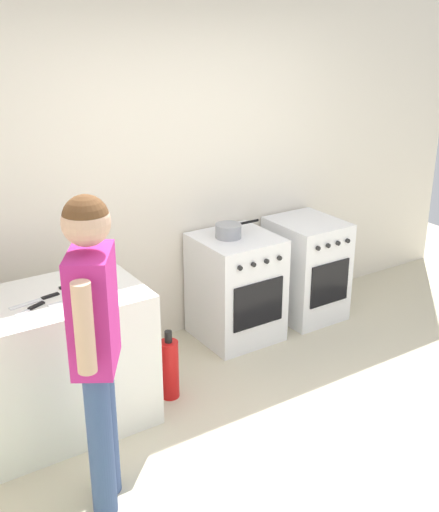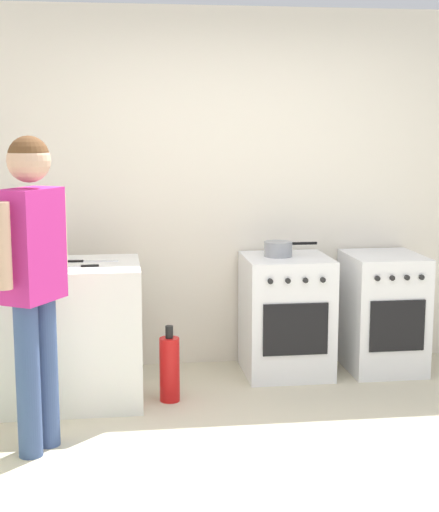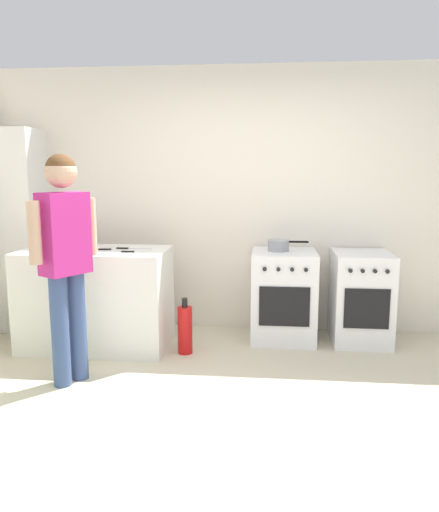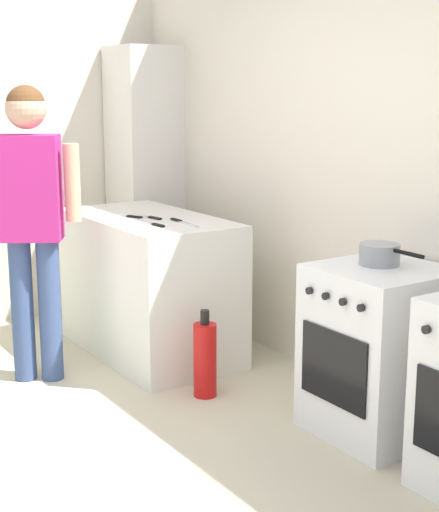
{
  "view_description": "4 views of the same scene",
  "coord_description": "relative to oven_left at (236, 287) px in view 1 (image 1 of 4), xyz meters",
  "views": [
    {
      "loc": [
        -2.28,
        -2.24,
        2.5
      ],
      "look_at": [
        -0.19,
        0.98,
        1.01
      ],
      "focal_mm": 45.0,
      "sensor_mm": 36.0,
      "label": 1
    },
    {
      "loc": [
        -0.85,
        -3.77,
        1.77
      ],
      "look_at": [
        -0.25,
        0.69,
        1.02
      ],
      "focal_mm": 55.0,
      "sensor_mm": 36.0,
      "label": 2
    },
    {
      "loc": [
        0.2,
        -3.07,
        1.6
      ],
      "look_at": [
        -0.18,
        0.79,
        0.93
      ],
      "focal_mm": 35.0,
      "sensor_mm": 36.0,
      "label": 3
    },
    {
      "loc": [
        3.0,
        -1.11,
        1.71
      ],
      "look_at": [
        -0.14,
        0.95,
        0.89
      ],
      "focal_mm": 55.0,
      "sensor_mm": 36.0,
      "label": 4
    }
  ],
  "objects": [
    {
      "name": "counter_unit",
      "position": [
        -1.7,
        -0.38,
        0.02
      ],
      "size": [
        1.3,
        0.7,
        0.9
      ],
      "primitive_type": "cube",
      "color": "silver",
      "rests_on": "ground"
    },
    {
      "name": "oven_left",
      "position": [
        0.0,
        0.0,
        0.0
      ],
      "size": [
        0.6,
        0.62,
        0.85
      ],
      "color": "white",
      "rests_on": "ground"
    },
    {
      "name": "oven_right",
      "position": [
        0.72,
        -0.0,
        -0.0
      ],
      "size": [
        0.52,
        0.62,
        0.85
      ],
      "color": "white",
      "rests_on": "ground"
    },
    {
      "name": "knife_bread",
      "position": [
        -1.47,
        -0.5,
        0.48
      ],
      "size": [
        0.35,
        0.05,
        0.01
      ],
      "color": "silver",
      "rests_on": "counter_unit"
    },
    {
      "name": "person",
      "position": [
        -1.64,
        -1.17,
        0.61
      ],
      "size": [
        0.35,
        0.5,
        1.72
      ],
      "color": "#384C7A",
      "rests_on": "ground"
    },
    {
      "name": "pot",
      "position": [
        -0.05,
        0.02,
        0.48
      ],
      "size": [
        0.38,
        0.2,
        0.11
      ],
      "color": "gray",
      "rests_on": "oven_left"
    },
    {
      "name": "ground_plane",
      "position": [
        -0.35,
        -1.58,
        -0.43
      ],
      "size": [
        8.0,
        8.0,
        0.0
      ],
      "primitive_type": "plane",
      "color": "beige"
    },
    {
      "name": "back_wall",
      "position": [
        -0.35,
        0.37,
        0.87
      ],
      "size": [
        6.0,
        0.1,
        2.6
      ],
      "primitive_type": "cube",
      "color": "silver",
      "rests_on": "ground"
    },
    {
      "name": "fire_extinguisher",
      "position": [
        -0.87,
        -0.48,
        -0.21
      ],
      "size": [
        0.13,
        0.13,
        0.5
      ],
      "color": "red",
      "rests_on": "ground"
    },
    {
      "name": "knife_paring",
      "position": [
        -1.74,
        -0.48,
        0.48
      ],
      "size": [
        0.2,
        0.11,
        0.01
      ],
      "color": "silver",
      "rests_on": "counter_unit"
    },
    {
      "name": "knife_carving",
      "position": [
        -1.36,
        -0.32,
        0.48
      ],
      "size": [
        0.33,
        0.05,
        0.01
      ],
      "color": "silver",
      "rests_on": "counter_unit"
    },
    {
      "name": "knife_chef",
      "position": [
        -1.68,
        -0.4,
        0.48
      ],
      "size": [
        0.31,
        0.08,
        0.01
      ],
      "color": "silver",
      "rests_on": "counter_unit"
    }
  ]
}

